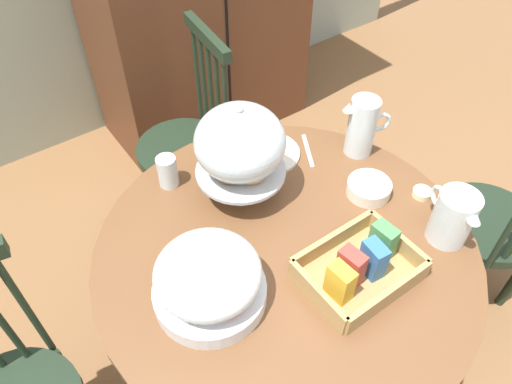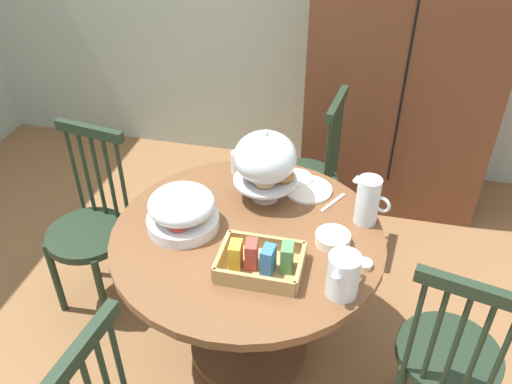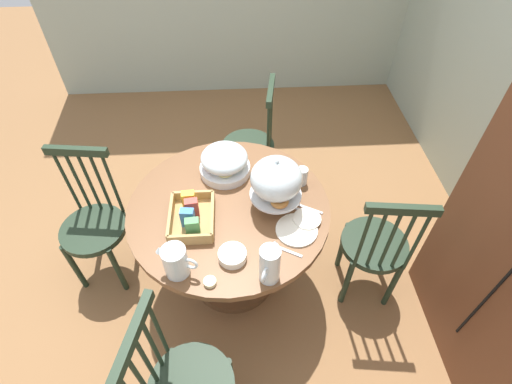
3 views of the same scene
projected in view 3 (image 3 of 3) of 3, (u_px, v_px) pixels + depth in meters
ground_plane at (234, 274)px, 2.65m from camera, size 10.00×10.00×0.00m
dining_table at (231, 231)px, 2.27m from camera, size 1.12×1.12×0.74m
windsor_chair_near_window at (95, 226)px, 2.37m from camera, size 0.40×0.40×0.97m
windsor_chair_facing_door at (375, 247)px, 2.26m from camera, size 0.40×0.40×0.97m
windsor_chair_far_side at (251, 147)px, 2.90m from camera, size 0.41×0.40×0.97m
pastry_stand_with_dome at (276, 181)px, 1.96m from camera, size 0.28×0.28×0.34m
fruit_platter_covered at (225, 162)px, 2.23m from camera, size 0.30×0.30×0.18m
orange_juice_pitcher at (176, 262)px, 1.76m from camera, size 0.12×0.20×0.17m
milk_pitcher at (270, 266)px, 1.72m from camera, size 0.17×0.10×0.21m
cereal_basket at (191, 216)px, 2.00m from camera, size 0.32×0.24×0.12m
china_plate_large at (297, 230)px, 1.98m from camera, size 0.22×0.22×0.01m
china_plate_small at (307, 219)px, 2.02m from camera, size 0.15×0.15×0.01m
cereal_bowl at (232, 255)px, 1.85m from camera, size 0.14×0.14×0.04m
drinking_glass at (302, 176)px, 2.19m from camera, size 0.06×0.06×0.11m
butter_dish at (210, 282)px, 1.77m from camera, size 0.06×0.06×0.02m
table_knife at (306, 212)px, 2.07m from camera, size 0.10×0.16×0.01m
dinner_fork at (308, 208)px, 2.09m from camera, size 0.10×0.16×0.01m
soup_spoon at (286, 250)px, 1.90m from camera, size 0.10×0.16×0.01m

